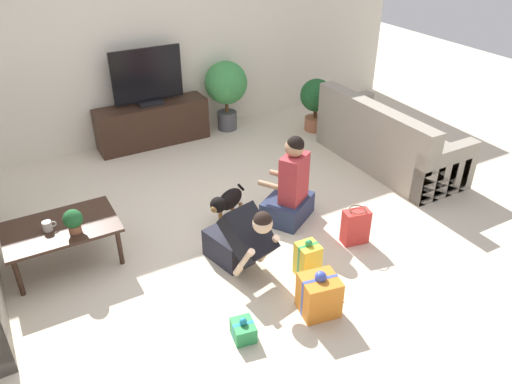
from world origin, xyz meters
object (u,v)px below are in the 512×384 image
dog (227,201)px  gift_box_c (308,260)px  potted_plant_back_right (226,86)px  person_kneeling (241,240)px  person_sitting (290,190)px  tv_console (153,124)px  tv (148,80)px  gift_box_b (243,330)px  sofa_right (387,142)px  gift_box_a (319,295)px  coffee_table (61,230)px  potted_plant_corner_right (316,99)px  tabletop_plant (73,220)px  mug (48,226)px  gift_bag_a (356,226)px

dog → gift_box_c: gift_box_c is taller
potted_plant_back_right → person_kneeling: size_ratio=1.26×
person_sitting → gift_box_c: (-0.36, -0.85, -0.18)m
tv_console → tv: tv is taller
gift_box_c → gift_box_b: bearing=-156.3°
sofa_right → dog: (-2.32, -0.20, -0.05)m
gift_box_a → gift_box_c: size_ratio=1.07×
coffee_table → dog: 1.61m
dog → gift_box_c: size_ratio=1.33×
potted_plant_corner_right → tabletop_plant: (-3.68, -1.55, 0.07)m
gift_box_c → potted_plant_back_right: bearing=75.6°
tv → mug: size_ratio=7.79×
gift_box_c → gift_bag_a: (0.69, 0.18, 0.01)m
tv → person_kneeling: size_ratio=1.18×
sofa_right → gift_box_a: sofa_right is taller
tv → dog: bearing=-89.6°
dog → gift_box_c: (0.24, -1.11, -0.08)m
sofa_right → person_sitting: 1.78m
gift_bag_a → tv_console: bearing=106.8°
mug → gift_box_b: bearing=-55.7°
person_kneeling → sofa_right: bearing=6.8°
person_sitting → tv: bearing=-107.7°
coffee_table → tv: size_ratio=1.06×
potted_plant_back_right → gift_box_a: bearing=-105.4°
tv_console → person_sitting: size_ratio=1.57×
tv_console → potted_plant_back_right: size_ratio=1.51×
person_sitting → gift_box_b: size_ratio=4.29×
sofa_right → gift_box_b: size_ratio=8.76×
coffee_table → mug: size_ratio=8.22×
potted_plant_back_right → dog: (-1.08, -2.17, -0.40)m
potted_plant_corner_right → tabletop_plant: bearing=-157.1°
potted_plant_back_right → gift_box_b: 4.07m
person_kneeling → person_sitting: bearing=16.5°
person_sitting → gift_box_b: 1.74m
person_sitting → gift_box_c: size_ratio=2.46×
gift_box_c → tabletop_plant: 2.08m
potted_plant_back_right → person_sitting: (-0.48, -2.43, -0.30)m
coffee_table → tabletop_plant: size_ratio=4.43×
gift_box_b → dog: bearing=67.7°
coffee_table → potted_plant_back_right: potted_plant_back_right is taller
tv_console → mug: size_ratio=12.49×
person_kneeling → mug: bearing=137.0°
dog → gift_box_c: 1.14m
gift_box_b → gift_box_c: (0.85, 0.37, 0.09)m
person_kneeling → mug: 1.70m
sofa_right → tv: (-2.34, 2.03, 0.60)m
tv_console → gift_box_b: tv_console is taller
tv_console → gift_bag_a: 3.29m
potted_plant_back_right → gift_box_b: size_ratio=4.47×
potted_plant_corner_right → person_sitting: size_ratio=0.79×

